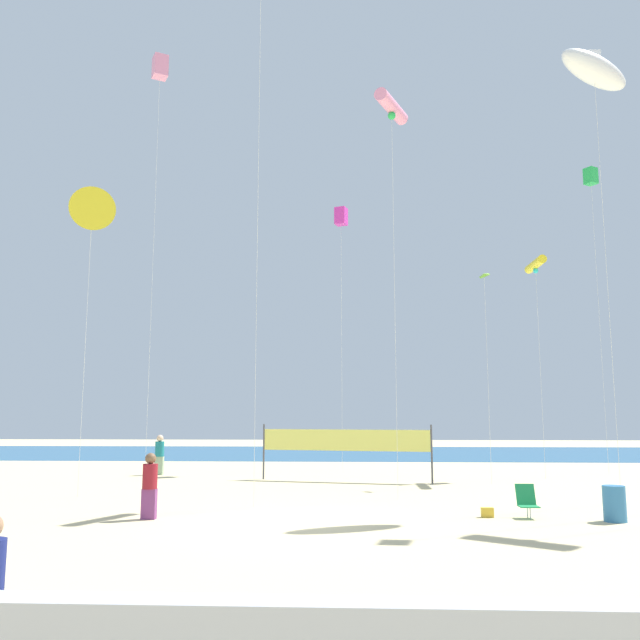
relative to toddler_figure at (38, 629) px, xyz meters
name	(u,v)px	position (x,y,z in m)	size (l,w,h in m)	color
ground_plane	(294,524)	(1.97, 9.93, -0.41)	(120.00, 120.00, 0.00)	beige
ocean_band	(333,453)	(1.97, 43.18, -0.41)	(120.00, 20.00, 0.01)	#28608C
toddler_figure	(38,629)	(0.00, 0.00, 0.00)	(0.18, 0.18, 0.77)	olive
beachgoer_maroon_shirt	(150,484)	(-2.02, 10.55, 0.53)	(0.40, 0.40, 1.76)	#7A3872
beachgoer_teal_shirt	(159,453)	(-5.70, 23.93, 0.59)	(0.43, 0.43, 1.87)	#99B28C
folding_beach_chair	(527,500)	(8.28, 11.35, 0.05)	(0.52, 0.65, 0.89)	#1E8C4C
trash_barrel	(614,504)	(10.41, 10.74, 0.05)	(0.58, 0.58, 0.93)	teal
volleyball_net	(345,442)	(3.15, 21.26, 1.22)	(7.30, 1.59, 2.40)	#4C4C51
beach_handbag	(487,512)	(7.19, 11.34, -0.28)	(0.33, 0.17, 0.27)	gold
kite_lime_diamond	(484,281)	(9.12, 20.33, 8.06)	(0.61, 0.61, 8.88)	silver
kite_yellow_delta	(92,210)	(-5.99, 15.31, 9.81)	(1.70, 1.13, 11.05)	silver
kite_green_box	(591,177)	(15.84, 25.71, 14.52)	(0.74, 0.74, 15.43)	silver
kite_pink_box	(160,68)	(-5.51, 21.23, 18.66)	(0.90, 0.90, 19.66)	silver
kite_white_inflatable	(594,70)	(12.00, 14.41, 14.30)	(3.02, 1.97, 15.57)	silver
kite_yellow_tube	(535,265)	(12.01, 22.83, 9.28)	(0.43, 2.24, 9.92)	silver
kite_magenta_box	(341,217)	(2.92, 27.39, 13.13)	(0.76, 0.76, 14.05)	silver
kite_pink_tube	(392,108)	(5.00, 15.36, 13.54)	(1.35, 2.25, 14.23)	silver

